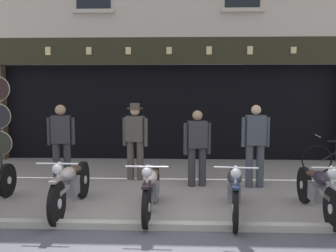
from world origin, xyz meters
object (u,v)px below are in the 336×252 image
at_px(salesman_left, 61,140).
at_px(assistant_far_right, 255,142).
at_px(motorcycle_center_right, 234,189).
at_px(shopkeeper_center, 135,138).
at_px(motorcycle_center_left, 71,185).
at_px(advert_board_near, 221,93).
at_px(motorcycle_center, 151,188).
at_px(salesman_right, 197,145).
at_px(motorcycle_right, 318,190).

relative_size(salesman_left, assistant_far_right, 0.99).
height_order(motorcycle_center_right, shopkeeper_center, shopkeeper_center).
relative_size(motorcycle_center_right, shopkeeper_center, 1.19).
xyz_separation_m(motorcycle_center_left, advert_board_near, (2.87, 4.56, 1.39)).
bearing_deg(advert_board_near, motorcycle_center, -108.24).
xyz_separation_m(salesman_right, advert_board_near, (0.75, 2.93, 0.97)).
distance_m(motorcycle_right, salesman_right, 2.55).
bearing_deg(shopkeeper_center, salesman_right, 169.91).
bearing_deg(assistant_far_right, motorcycle_center, 38.23).
xyz_separation_m(motorcycle_center_left, salesman_right, (2.12, 1.62, 0.42)).
bearing_deg(motorcycle_center, assistant_far_right, -137.32).
relative_size(motorcycle_center, motorcycle_center_right, 0.97).
distance_m(motorcycle_center, advert_board_near, 5.12).
bearing_deg(motorcycle_center_left, shopkeeper_center, -110.21).
distance_m(salesman_right, advert_board_near, 3.18).
height_order(motorcycle_right, salesman_left, salesman_left).
relative_size(motorcycle_right, salesman_left, 1.17).
height_order(motorcycle_center, shopkeeper_center, shopkeeper_center).
bearing_deg(shopkeeper_center, motorcycle_center_left, 79.39).
relative_size(shopkeeper_center, salesman_right, 1.08).
relative_size(motorcycle_center, advert_board_near, 1.85).
bearing_deg(salesman_left, motorcycle_center_right, 141.46).
bearing_deg(advert_board_near, assistant_far_right, -82.28).
height_order(motorcycle_center_left, motorcycle_right, motorcycle_center_left).
height_order(motorcycle_center_left, shopkeeper_center, shopkeeper_center).
relative_size(motorcycle_center, salesman_left, 1.17).
distance_m(motorcycle_center_left, salesman_right, 2.70).
distance_m(shopkeeper_center, assistant_far_right, 2.53).
distance_m(assistant_far_right, advert_board_near, 3.14).
xyz_separation_m(motorcycle_center_right, shopkeeper_center, (-1.84, 2.25, 0.50)).
xyz_separation_m(salesman_right, assistant_far_right, (1.16, -0.04, 0.07)).
bearing_deg(assistant_far_right, salesman_left, -4.70).
bearing_deg(motorcycle_right, motorcycle_center, 0.43).
height_order(motorcycle_right, advert_board_near, advert_board_near).
relative_size(motorcycle_center_left, salesman_right, 1.35).
xyz_separation_m(motorcycle_center_right, advert_board_near, (0.23, 4.70, 1.40)).
bearing_deg(salesman_right, motorcycle_center, 56.53).
xyz_separation_m(motorcycle_right, shopkeeper_center, (-3.16, 2.20, 0.50)).
distance_m(motorcycle_center, shopkeeper_center, 2.34).
height_order(motorcycle_center_right, salesman_left, salesman_left).
height_order(motorcycle_center_left, motorcycle_center, motorcycle_center_left).
bearing_deg(motorcycle_center_left, salesman_right, -142.04).
bearing_deg(salesman_left, assistant_far_right, 168.66).
bearing_deg(salesman_left, motorcycle_center_left, 102.55).
height_order(motorcycle_right, salesman_right, salesman_right).
bearing_deg(salesman_right, motorcycle_right, 127.86).
bearing_deg(salesman_right, advert_board_near, -113.52).
height_order(shopkeeper_center, salesman_right, shopkeeper_center).
distance_m(motorcycle_right, salesman_left, 5.01).
xyz_separation_m(motorcycle_center_right, motorcycle_right, (1.32, 0.05, -0.00)).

